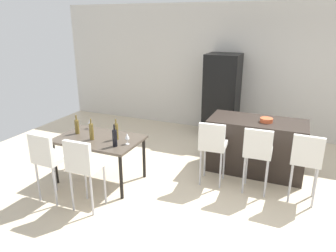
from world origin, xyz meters
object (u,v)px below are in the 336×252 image
kitchen_island (256,146)px  bar_chair_right (307,157)px  wine_glass_middle (90,121)px  dining_chair_far (84,164)px  dining_table (99,142)px  bar_chair_middle (258,150)px  wine_bottle_end (91,131)px  fruit_bowl (266,120)px  wine_bottle_near (115,138)px  refrigerator (222,96)px  wine_bottle_corner (77,126)px  bar_chair_left (213,143)px  wine_bottle_right (116,131)px  wine_glass_left (127,136)px  dining_chair_near (48,156)px

kitchen_island → bar_chair_right: (0.78, -0.77, 0.24)m
wine_glass_middle → dining_chair_far: bearing=-57.6°
bar_chair_right → dining_table: (-3.05, -0.59, -0.03)m
bar_chair_middle → dining_chair_far: bearing=-146.6°
wine_bottle_end → fruit_bowl: size_ratio=1.66×
wine_bottle_near → wine_glass_middle: size_ratio=1.95×
bar_chair_right → refrigerator: 2.92m
dining_chair_far → wine_bottle_corner: 1.13m
wine_bottle_corner → refrigerator: (1.72, 2.85, 0.06)m
refrigerator → fruit_bowl: refrigerator is taller
bar_chair_left → refrigerator: (-0.43, 2.30, 0.22)m
wine_bottle_end → wine_bottle_corner: wine_bottle_end is taller
dining_chair_far → refrigerator: size_ratio=0.57×
kitchen_island → wine_bottle_right: bearing=-146.7°
wine_glass_left → fruit_bowl: fruit_bowl is taller
wine_bottle_right → wine_bottle_end: size_ratio=0.97×
dining_chair_near → wine_bottle_right: 1.05m
kitchen_island → wine_bottle_near: size_ratio=4.71×
fruit_bowl → bar_chair_middle: bearing=-91.5°
wine_bottle_near → wine_glass_left: (0.12, 0.15, -0.01)m
wine_glass_middle → refrigerator: (1.69, 2.55, 0.06)m
wine_bottle_corner → refrigerator: bearing=58.9°
wine_bottle_end → fruit_bowl: wine_bottle_end is taller
wine_bottle_right → wine_glass_left: size_ratio=1.91×
wine_bottle_near → wine_glass_left: size_ratio=1.95×
dining_table → wine_bottle_near: bearing=-24.3°
dining_table → refrigerator: 3.17m
bar_chair_right → dining_table: size_ratio=0.79×
bar_chair_middle → wine_bottle_right: (-2.09, -0.52, 0.17)m
kitchen_island → dining_table: size_ratio=1.20×
wine_bottle_end → bar_chair_right: bearing=12.4°
wine_glass_left → wine_glass_middle: same height
refrigerator → dining_chair_far: bearing=-104.8°
wine_glass_middle → refrigerator: refrigerator is taller
wine_glass_left → bar_chair_middle: bearing=18.9°
refrigerator → wine_bottle_corner: bearing=-121.1°
wine_glass_left → fruit_bowl: 2.29m
kitchen_island → dining_table: (-2.26, -1.36, 0.21)m
bar_chair_middle → fruit_bowl: (0.02, 0.72, 0.26)m
bar_chair_left → bar_chair_middle: 0.68m
dining_chair_far → wine_bottle_corner: size_ratio=3.32×
wine_bottle_end → refrigerator: refrigerator is taller
kitchen_island → dining_chair_far: bearing=-132.4°
dining_chair_near → fruit_bowl: (2.71, 2.09, 0.26)m
kitchen_island → wine_glass_left: (-1.72, -1.40, 0.40)m
dining_table → wine_glass_middle: 0.57m
wine_bottle_near → wine_bottle_end: 0.49m
bar_chair_right → wine_glass_left: bar_chair_right is taller
bar_chair_middle → dining_table: bearing=-166.2°
bar_chair_left → wine_bottle_end: bearing=-158.8°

